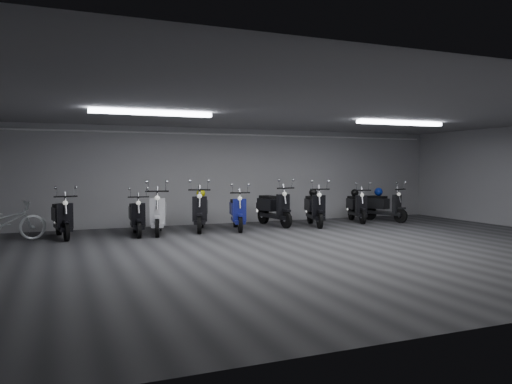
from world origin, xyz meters
name	(u,v)px	position (x,y,z in m)	size (l,w,h in m)	color
floor	(310,249)	(0.00, 0.00, -0.01)	(14.00, 10.00, 0.01)	#333335
ceiling	(311,111)	(0.00, 0.00, 2.80)	(14.00, 10.00, 0.01)	gray
back_wall	(230,176)	(0.00, 5.00, 1.40)	(14.00, 0.01, 2.80)	#9B9B9D
fluor_strip_left	(152,113)	(-3.00, 1.00, 2.74)	(2.40, 0.18, 0.08)	white
fluor_strip_right	(400,123)	(3.00, 1.00, 2.74)	(2.40, 0.18, 0.08)	white
conduit	(231,135)	(0.00, 4.92, 2.62)	(0.05, 0.05, 13.60)	white
scooter_0	(62,212)	(-4.67, 3.55, 0.63)	(0.56, 1.69, 1.25)	black
scooter_1	(137,211)	(-2.97, 3.37, 0.60)	(0.54, 1.62, 1.21)	black
scooter_2	(158,207)	(-2.44, 3.41, 0.68)	(0.61, 1.83, 1.36)	silver
scooter_3	(200,205)	(-1.30, 3.63, 0.68)	(0.61, 1.84, 1.37)	black
scooter_4	(238,206)	(-0.34, 3.40, 0.63)	(0.57, 1.70, 1.26)	navy
scooter_5	(274,202)	(0.92, 3.85, 0.68)	(0.61, 1.83, 1.36)	black
scooter_7	(315,203)	(1.97, 3.39, 0.66)	(0.59, 1.78, 1.33)	black
scooter_8	(357,202)	(3.65, 3.80, 0.62)	(0.55, 1.65, 1.23)	black
scooter_9	(385,201)	(4.52, 3.61, 0.62)	(0.56, 1.67, 1.25)	black
bicycle	(5,217)	(-5.86, 3.39, 0.55)	(0.60, 1.70, 1.10)	white
helmet_0	(201,193)	(-1.22, 3.87, 0.97)	(0.24, 0.24, 0.24)	#B9BC0B
helmet_1	(313,193)	(2.04, 3.63, 0.94)	(0.23, 0.23, 0.23)	black
helmet_2	(379,192)	(4.45, 3.83, 0.90)	(0.25, 0.25, 0.25)	navy
helmet_3	(355,193)	(3.71, 4.02, 0.88)	(0.23, 0.23, 0.23)	black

